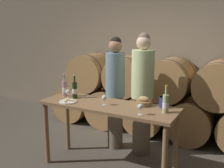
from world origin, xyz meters
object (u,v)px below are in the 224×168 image
(blue_crock, at_px, (164,102))
(wine_glass_left, at_px, (104,98))
(person_left, at_px, (115,91))
(wine_glass_center, at_px, (140,107))
(tasting_table, at_px, (108,114))
(wine_bottle_red, at_px, (75,90))
(cheese_plate, at_px, (68,101))
(person_right, at_px, (142,93))
(wine_bottle_rose, at_px, (65,88))
(bread_basket, at_px, (144,102))
(wine_bottle_white, at_px, (166,103))
(wine_glass_far_left, at_px, (68,92))

(blue_crock, bearing_deg, wine_glass_left, -159.09)
(person_left, bearing_deg, wine_glass_center, -48.20)
(tasting_table, height_order, wine_bottle_red, wine_bottle_red)
(tasting_table, bearing_deg, cheese_plate, -163.39)
(cheese_plate, xyz_separation_m, wine_glass_center, (1.06, -0.03, 0.08))
(person_right, height_order, cheese_plate, person_right)
(wine_glass_left, height_order, wine_glass_center, same)
(wine_bottle_rose, distance_m, cheese_plate, 0.34)
(tasting_table, relative_size, bread_basket, 9.22)
(person_right, height_order, wine_glass_center, person_right)
(tasting_table, relative_size, wine_bottle_white, 5.56)
(person_right, bearing_deg, wine_bottle_white, -50.02)
(wine_bottle_white, bearing_deg, wine_glass_left, -174.85)
(person_left, xyz_separation_m, wine_bottle_red, (-0.34, -0.60, 0.12))
(wine_bottle_rose, relative_size, cheese_plate, 1.45)
(wine_bottle_red, bearing_deg, person_left, 60.88)
(tasting_table, height_order, wine_bottle_white, wine_bottle_white)
(wine_glass_far_left, xyz_separation_m, wine_glass_left, (0.61, -0.03, 0.00))
(blue_crock, height_order, bread_basket, blue_crock)
(wine_bottle_white, xyz_separation_m, bread_basket, (-0.33, 0.15, -0.07))
(person_right, height_order, wine_glass_far_left, person_right)
(bread_basket, distance_m, wine_glass_left, 0.51)
(bread_basket, bearing_deg, person_right, 113.27)
(person_right, distance_m, wine_glass_center, 0.92)
(wine_glass_far_left, bearing_deg, wine_glass_center, -8.36)
(wine_glass_center, bearing_deg, person_left, 131.80)
(wine_glass_left, bearing_deg, wine_bottle_red, 167.77)
(person_left, relative_size, cheese_plate, 7.61)
(tasting_table, distance_m, blue_crock, 0.75)
(wine_glass_left, bearing_deg, cheese_plate, -167.53)
(bread_basket, bearing_deg, wine_bottle_white, -24.55)
(wine_bottle_red, xyz_separation_m, wine_glass_left, (0.55, -0.12, -0.02))
(wine_bottle_red, xyz_separation_m, blue_crock, (1.26, 0.15, -0.04))
(person_left, relative_size, wine_glass_far_left, 13.46)
(person_right, distance_m, bread_basket, 0.55)
(wine_glass_far_left, distance_m, wine_glass_left, 0.61)
(blue_crock, bearing_deg, person_left, 153.79)
(person_right, relative_size, cheese_plate, 7.89)
(wine_bottle_white, xyz_separation_m, cheese_plate, (-1.29, -0.18, -0.10))
(person_right, height_order, wine_glass_left, person_right)
(person_left, xyz_separation_m, person_right, (0.46, -0.00, 0.02))
(wine_bottle_rose, bearing_deg, wine_bottle_red, -0.02)
(wine_bottle_red, bearing_deg, bread_basket, 5.83)
(person_left, bearing_deg, tasting_table, -70.51)
(blue_crock, bearing_deg, person_right, 135.80)
(tasting_table, distance_m, person_right, 0.73)
(bread_basket, bearing_deg, wine_glass_center, -74.47)
(person_left, distance_m, cheese_plate, 0.88)
(blue_crock, bearing_deg, wine_glass_center, -110.20)
(tasting_table, xyz_separation_m, wine_glass_center, (0.53, -0.19, 0.23))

